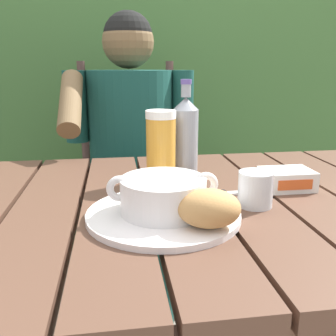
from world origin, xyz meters
TOP-DOWN VIEW (x-y plane):
  - dining_table at (0.00, 0.00)m, footprint 1.27×0.80m
  - hedge_backdrop at (0.25, 1.52)m, footprint 3.81×0.97m
  - chair_near_diner at (-0.07, 0.84)m, footprint 0.44×0.47m
  - person_eating at (-0.08, 0.64)m, footprint 0.48×0.47m
  - serving_plate at (-0.05, -0.09)m, footprint 0.30×0.30m
  - soup_bowl at (-0.05, -0.09)m, footprint 0.21×0.16m
  - bread_roll at (0.02, -0.17)m, footprint 0.12×0.10m
  - beer_glass at (-0.02, 0.13)m, footprint 0.07×0.07m
  - beer_bottle at (0.05, 0.17)m, footprint 0.07×0.07m
  - water_glass_small at (0.15, -0.06)m, footprint 0.07×0.07m
  - butter_tub at (0.26, 0.04)m, footprint 0.12×0.09m
  - table_knife at (0.11, 0.01)m, footprint 0.16×0.03m

SIDE VIEW (x-z plane):
  - chair_near_diner at x=-0.07m, z-range -0.02..1.01m
  - dining_table at x=0.00m, z-range 0.27..0.99m
  - person_eating at x=-0.08m, z-range 0.11..1.30m
  - table_knife at x=0.11m, z-range 0.72..0.73m
  - serving_plate at x=-0.05m, z-range 0.72..0.73m
  - butter_tub at x=0.26m, z-range 0.72..0.77m
  - water_glass_small at x=0.15m, z-range 0.72..0.80m
  - bread_roll at x=0.02m, z-range 0.73..0.80m
  - soup_bowl at x=-0.05m, z-range 0.73..0.81m
  - beer_glass at x=-0.02m, z-range 0.72..0.90m
  - beer_bottle at x=0.05m, z-range 0.70..0.95m
  - hedge_backdrop at x=0.25m, z-range -0.11..1.85m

